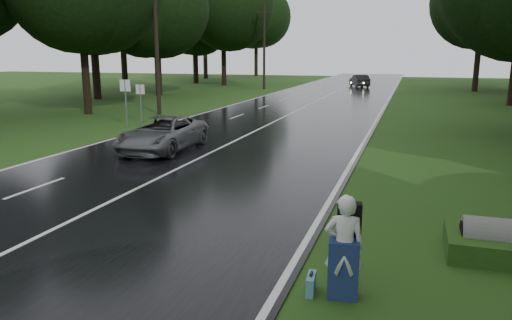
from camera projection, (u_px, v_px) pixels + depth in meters
The scene contains 17 objects.
ground at pixel (75, 220), 12.08m from camera, with size 160.00×160.00×0.00m, color #234614.
road at pixel (281, 119), 30.66m from camera, with size 12.00×140.00×0.04m, color black.
lane_center at pixel (281, 118), 30.65m from camera, with size 0.12×140.00×0.01m, color silver.
grey_car at pixel (163, 134), 20.42m from camera, with size 2.35×5.10×1.42m, color #515456.
far_car at pixel (359, 81), 58.97m from camera, with size 1.55×4.45×1.47m, color black.
hitchhiker at pixel (344, 250), 8.12m from camera, with size 0.72×0.66×1.83m.
suitcase at pixel (311, 284), 8.39m from camera, with size 0.14×0.47×0.33m, color teal.
culvert at pixel (502, 256), 9.93m from camera, with size 0.80×0.80×1.61m, color slate.
utility_pole_mid at pixel (159, 114), 32.90m from camera, with size 1.80×0.28×11.00m, color black, non-canonical shape.
utility_pole_far at pixel (264, 89), 55.65m from camera, with size 1.80×0.28×9.49m, color black, non-canonical shape.
road_sign_a at pixel (127, 128), 26.95m from camera, with size 0.64×0.10×2.66m, color white, non-canonical shape.
road_sign_b at pixel (142, 124), 28.38m from camera, with size 0.55×0.10×2.31m, color white, non-canonical shape.
tree_left_d at pixel (89, 114), 33.20m from camera, with size 9.77×9.77×15.27m, color black, non-canonical shape.
tree_left_e at pixel (159, 95), 47.76m from camera, with size 9.06×9.06×14.15m, color black, non-canonical shape.
tree_left_f at pixel (224, 85), 62.33m from camera, with size 10.78×10.78×16.84m, color black, non-canonical shape.
tree_right_e at pixel (510, 106), 38.42m from camera, with size 7.91×7.91×12.36m, color black, non-canonical shape.
tree_right_f at pixel (474, 91), 52.62m from camera, with size 10.81×10.81×16.89m, color black, non-canonical shape.
Camera 1 is at (7.82, -9.53, 4.08)m, focal length 33.95 mm.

